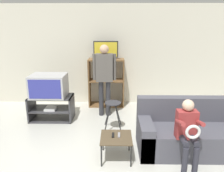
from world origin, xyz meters
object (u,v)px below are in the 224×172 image
object	(u,v)px
remote_control_black	(113,135)
remote_control_white	(119,135)
tv_stand	(52,108)
television_main	(49,86)
person_standing_adult	(104,74)
media_shelf	(106,82)
person_seated_child	(188,129)
snack_table	(116,139)
television_flat	(106,51)
folding_stool	(113,108)
couch	(193,133)

from	to	relation	value
remote_control_black	remote_control_white	xyz separation A→B (m)	(0.10, 0.00, 0.00)
tv_stand	television_main	xyz separation A→B (m)	(-0.03, 0.01, 0.52)
person_standing_adult	television_main	bearing A→B (deg)	-169.03
television_main	remote_control_white	world-z (taller)	television_main
remote_control_white	media_shelf	bearing A→B (deg)	98.68
television_main	person_seated_child	xyz separation A→B (m)	(2.52, -1.69, -0.18)
tv_stand	television_main	distance (m)	0.52
remote_control_white	person_seated_child	xyz separation A→B (m)	(1.00, -0.23, 0.23)
snack_table	person_seated_child	distance (m)	1.10
tv_stand	television_flat	size ratio (longest dim) A/B	1.54
media_shelf	snack_table	bearing A→B (deg)	-84.11
folding_stool	couch	distance (m)	1.56
television_main	media_shelf	bearing A→B (deg)	36.04
remote_control_white	tv_stand	bearing A→B (deg)	137.36
folding_stool	snack_table	world-z (taller)	folding_stool
tv_stand	remote_control_white	size ratio (longest dim) A/B	6.60
remote_control_black	person_standing_adult	xyz separation A→B (m)	(-0.21, 1.71, 0.63)
television_main	media_shelf	world-z (taller)	media_shelf
media_shelf	person_seated_child	world-z (taller)	media_shelf
tv_stand	remote_control_white	distance (m)	2.09
remote_control_white	couch	bearing A→B (deg)	12.56
couch	folding_stool	bearing A→B (deg)	152.45
folding_stool	couch	size ratio (longest dim) A/B	0.32
media_shelf	person_seated_child	bearing A→B (deg)	-63.50
remote_control_white	person_seated_child	size ratio (longest dim) A/B	0.14
folding_stool	snack_table	distance (m)	1.01
media_shelf	television_flat	xyz separation A→B (m)	(-0.01, -0.01, 0.82)
folding_stool	snack_table	size ratio (longest dim) A/B	1.21
snack_table	person_seated_child	world-z (taller)	person_seated_child
remote_control_black	couch	xyz separation A→B (m)	(1.36, 0.25, -0.09)
remote_control_black	person_seated_child	size ratio (longest dim) A/B	0.14
television_main	person_standing_adult	xyz separation A→B (m)	(1.22, 0.24, 0.22)
television_flat	folding_stool	world-z (taller)	television_flat
television_main	couch	bearing A→B (deg)	-23.66
snack_table	person_seated_child	size ratio (longest dim) A/B	0.47
tv_stand	person_standing_adult	distance (m)	1.43
person_standing_adult	couch	bearing A→B (deg)	-42.86
media_shelf	television_flat	world-z (taller)	television_flat
folding_stool	person_seated_child	world-z (taller)	person_seated_child
snack_table	couch	size ratio (longest dim) A/B	0.26
remote_control_black	folding_stool	bearing A→B (deg)	91.32
tv_stand	remote_control_white	bearing A→B (deg)	-44.26
folding_stool	television_flat	bearing A→B (deg)	97.90
media_shelf	person_standing_adult	xyz separation A→B (m)	(-0.01, -0.66, 0.38)
television_flat	person_standing_adult	bearing A→B (deg)	-90.60
snack_table	remote_control_black	world-z (taller)	remote_control_black
remote_control_white	person_standing_adult	bearing A→B (deg)	101.80
remote_control_white	person_standing_adult	distance (m)	1.84
television_flat	folding_stool	size ratio (longest dim) A/B	1.04
folding_stool	remote_control_black	bearing A→B (deg)	-89.37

